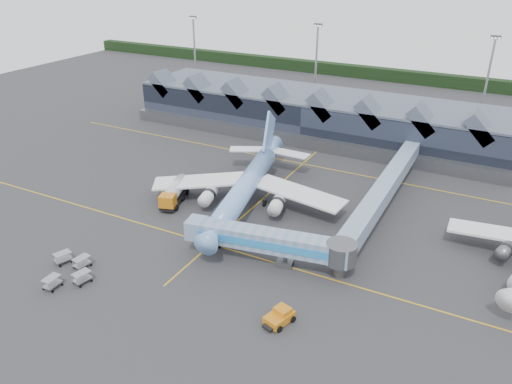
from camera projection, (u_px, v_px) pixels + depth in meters
The scene contains 10 objects.
ground at pixel (237, 221), 83.03m from camera, with size 260.00×260.00×0.00m, color #2B2C2E.
taxi_stripes at pixel (264, 198), 90.98m from camera, with size 120.00×60.00×0.01m.
tree_line_far at pixel (397, 76), 169.61m from camera, with size 260.00×4.00×4.00m, color black.
terminal at pixel (315, 114), 120.65m from camera, with size 90.00×22.25×12.52m.
light_masts at pixel (443, 81), 118.69m from camera, with size 132.40×42.56×22.45m.
main_airliner at pixel (248, 184), 87.36m from camera, with size 34.66×40.47×13.09m.
jet_bridge at pixel (278, 243), 70.31m from camera, with size 24.87×7.49×5.25m.
fuel_truck at pixel (175, 191), 88.93m from camera, with size 5.44×10.33×3.48m.
pushback_tug at pixel (279, 317), 60.33m from camera, with size 3.45×4.51×1.83m.
baggage_carts at pixel (70, 269), 69.09m from camera, with size 8.14×7.82×1.63m.
Camera 1 is at (36.48, -62.63, 40.91)m, focal length 35.00 mm.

